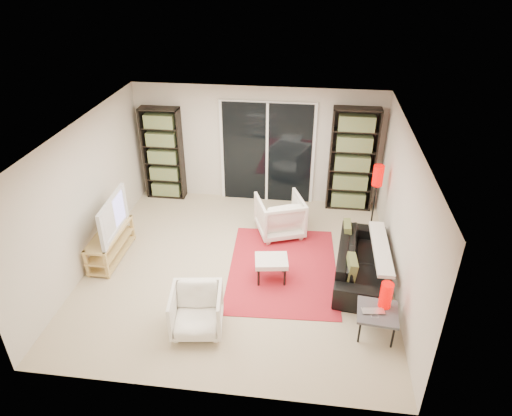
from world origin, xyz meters
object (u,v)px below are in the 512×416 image
Objects in this scene: armchair_front at (197,311)px; side_table at (378,313)px; sofa at (362,261)px; floor_lamp at (377,183)px; armchair_back at (280,216)px; tv_stand at (111,244)px; bookshelf_right at (352,160)px; ottoman at (271,262)px; bookshelf_left at (163,154)px.

side_table is (2.47, 0.23, 0.03)m from armchair_front.
floor_lamp is (0.27, 1.30, 0.78)m from sofa.
armchair_front is (-0.93, -2.63, -0.05)m from armchair_back.
armchair_back reaches higher than side_table.
floor_lamp is (0.16, 2.61, 0.70)m from side_table.
tv_stand is at bearing 96.75° from sofa.
armchair_back is at bearing -138.18° from bookshelf_right.
ottoman is at bearing 68.65° from armchair_back.
side_table is 2.70m from floor_lamp.
armchair_back reaches higher than sofa.
ottoman is at bearing 107.99° from sofa.
bookshelf_left is 1.00× the size of sofa.
bookshelf_left is 1.40× the size of floor_lamp.
armchair_back is at bearing -173.06° from floor_lamp.
bookshelf_left reaches higher than floor_lamp.
armchair_front reaches higher than side_table.
floor_lamp reaches higher than ottoman.
side_table is 0.43× the size of floor_lamp.
floor_lamp is at bearing 16.62° from tv_stand.
bookshelf_right is 4.48m from armchair_front.
side_table is (4.07, -3.58, -0.61)m from bookshelf_left.
ottoman is 0.41× the size of floor_lamp.
floor_lamp reaches higher than tv_stand.
sofa reaches higher than side_table.
tv_stand is 4.53m from side_table.
sofa is 1.40× the size of floor_lamp.
sofa is (4.23, 0.04, 0.02)m from tv_stand.
bookshelf_right is 3.55× the size of side_table.
floor_lamp is at bearing 86.50° from side_table.
floor_lamp is at bearing -5.63° from sofa.
tv_stand is at bearing -163.38° from floor_lamp.
sofa is 3.29× the size of side_table.
side_table is at bearing -168.83° from sofa.
side_table is at bearing -2.54° from armchair_front.
armchair_back is at bearing 122.53° from side_table.
bookshelf_right is at bearing 8.83° from sofa.
tv_stand is 1.49× the size of armchair_back.
bookshelf_left reaches higher than ottoman.
ottoman is (-0.02, -1.40, -0.03)m from armchair_back.
sofa reaches higher than ottoman.
armchair_front is at bearing -132.77° from floor_lamp.
floor_lamp is at bearing 43.15° from ottoman.
side_table is (0.11, -1.30, 0.08)m from sofa.
bookshelf_right is at bearing 111.28° from floor_lamp.
ottoman is 1.85m from side_table.
bookshelf_right is 1.04m from floor_lamp.
bookshelf_left is 2.72× the size of armchair_front.
bookshelf_left is 2.36× the size of armchair_back.
tv_stand is at bearing -150.72° from bookshelf_right.
side_table is at bearing -93.50° from floor_lamp.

